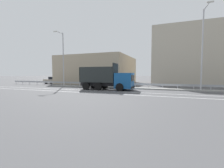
# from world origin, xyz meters

# --- Properties ---
(ground_plane) EXTENTS (320.00, 320.00, 0.00)m
(ground_plane) POSITION_xyz_m (0.00, 0.00, 0.00)
(ground_plane) COLOR #4C4C4F
(lane_strip_0) EXTENTS (54.33, 0.16, 0.01)m
(lane_strip_0) POSITION_xyz_m (-3.29, -2.89, 0.00)
(lane_strip_0) COLOR silver
(lane_strip_0) RESTS_ON ground_plane
(lane_strip_1) EXTENTS (54.33, 0.16, 0.01)m
(lane_strip_1) POSITION_xyz_m (-3.29, -5.11, 0.00)
(lane_strip_1) COLOR silver
(lane_strip_1) RESTS_ON ground_plane
(median_island) EXTENTS (29.88, 1.10, 0.18)m
(median_island) POSITION_xyz_m (0.00, 1.57, 0.09)
(median_island) COLOR gray
(median_island) RESTS_ON ground_plane
(median_guardrail) EXTENTS (54.33, 0.09, 0.78)m
(median_guardrail) POSITION_xyz_m (-0.00, 2.94, 0.57)
(median_guardrail) COLOR #9EA0A5
(median_guardrail) RESTS_ON ground_plane
(dump_truck) EXTENTS (7.70, 2.97, 3.71)m
(dump_truck) POSITION_xyz_m (-2.35, -1.05, 1.28)
(dump_truck) COLOR #144C8C
(dump_truck) RESTS_ON ground_plane
(median_road_sign) EXTENTS (0.77, 0.16, 2.20)m
(median_road_sign) POSITION_xyz_m (-6.03, 1.57, 1.17)
(median_road_sign) COLOR white
(median_road_sign) RESTS_ON ground_plane
(street_lamp_0) EXTENTS (0.70, 2.08, 9.54)m
(street_lamp_0) POSITION_xyz_m (-12.86, 1.56, 5.24)
(street_lamp_0) COLOR #ADADB2
(street_lamp_0) RESTS_ON ground_plane
(street_lamp_1) EXTENTS (0.71, 2.66, 10.33)m
(street_lamp_1) POSITION_xyz_m (8.88, 1.27, 5.71)
(street_lamp_1) COLOR #ADADB2
(street_lamp_1) RESTS_ON ground_plane
(parked_car_0) EXTENTS (4.56, 2.01, 1.61)m
(parked_car_0) POSITION_xyz_m (-19.67, 6.69, 0.80)
(parked_car_0) COLOR gray
(parked_car_0) RESTS_ON ground_plane
(parked_car_1) EXTENTS (4.31, 1.97, 1.20)m
(parked_car_1) POSITION_xyz_m (-14.30, 6.66, 0.63)
(parked_car_1) COLOR #A3A3A8
(parked_car_1) RESTS_ON ground_plane
(parked_car_2) EXTENTS (4.12, 2.09, 1.50)m
(parked_car_2) POSITION_xyz_m (-8.62, 6.41, 0.76)
(parked_car_2) COLOR black
(parked_car_2) RESTS_ON ground_plane
(parked_car_3) EXTENTS (4.15, 2.24, 1.48)m
(parked_car_3) POSITION_xyz_m (-3.47, 6.77, 0.75)
(parked_car_3) COLOR maroon
(parked_car_3) RESTS_ON ground_plane
(background_building_0) EXTENTS (15.45, 14.93, 6.31)m
(background_building_0) POSITION_xyz_m (-11.29, 13.05, 3.15)
(background_building_0) COLOR tan
(background_building_0) RESTS_ON ground_plane
(background_building_1) EXTENTS (23.97, 11.54, 11.51)m
(background_building_1) POSITION_xyz_m (13.73, 15.08, 5.76)
(background_building_1) COLOR #B7AD99
(background_building_1) RESTS_ON ground_plane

